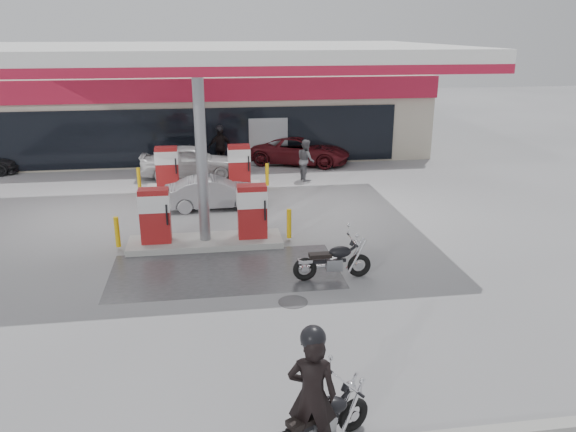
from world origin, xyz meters
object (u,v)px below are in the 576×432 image
Objects in this scene: pump_island_near at (205,222)px; main_motorcycle at (322,422)px; parked_car_right at (300,150)px; biker_walking at (220,148)px; parked_motorcycle at (334,262)px; sedan_white at (189,161)px; hatchback_silver at (214,193)px; pump_island_far at (204,173)px; attendant at (306,160)px; biker_main at (312,395)px.

pump_island_near is 2.91× the size of main_motorcycle.
biker_walking is at bearing 113.44° from parked_car_right.
sedan_white is at bearing 108.07° from parked_motorcycle.
hatchback_silver is (-2.90, 6.44, 0.10)m from parked_motorcycle.
pump_island_far is (0.00, 6.00, 0.00)m from pump_island_near.
pump_island_near is 1.50× the size of hatchback_silver.
pump_island_far reaches higher than attendant.
sedan_white is at bearing 66.47° from attendant.
parked_car_right is at bearing 41.63° from pump_island_far.
pump_island_far is 3.88m from biker_walking.
biker_main reaches higher than sedan_white.
main_motorcycle is 0.52× the size of hatchback_silver.
parked_motorcycle is 1.18× the size of attendant.
parked_car_right reaches higher than parked_motorcycle.
hatchback_silver is at bearing 84.76° from pump_island_near.
parked_motorcycle is (3.23, -2.84, -0.25)m from pump_island_near.
parked_car_right is (1.27, 12.84, 0.19)m from parked_motorcycle.
biker_walking reaches higher than main_motorcycle.
parked_car_right is (4.50, 4.00, -0.06)m from pump_island_far.
biker_main is (-0.17, -0.09, 0.57)m from main_motorcycle.
parked_car_right is (2.80, 18.78, 0.22)m from main_motorcycle.
parked_car_right is 3.74m from biker_walking.
biker_main is (1.52, -8.87, 0.29)m from pump_island_near.
biker_main is 18.68m from biker_walking.
parked_car_right is 2.54× the size of biker_walking.
pump_island_near reaches higher than parked_car_right.
parked_car_right is at bearing 65.77° from pump_island_near.
pump_island_near is 1.10× the size of parked_car_right.
pump_island_far is at bearing -162.60° from sedan_white.
parked_car_right is (0.24, 3.00, -0.21)m from attendant.
sedan_white is 4.70m from hatchback_silver.
main_motorcycle is 1.03× the size of attendant.
biker_walking is (0.77, 9.80, 0.21)m from pump_island_near.
attendant is (4.26, 1.00, 0.15)m from pump_island_far.
biker_main reaches higher than hatchback_silver.
biker_walking is at bearing 85.50° from pump_island_near.
attendant is (2.56, 15.78, 0.43)m from main_motorcycle.
pump_island_far is 6.02m from parked_car_right.
biker_walking is (0.44, 6.20, 0.36)m from hatchback_silver.
pump_island_near is 2.98× the size of attendant.
sedan_white reaches higher than main_motorcycle.
biker_main is 0.43× the size of parked_car_right.
parked_motorcycle reaches higher than main_motorcycle.
main_motorcycle is at bearing -79.07° from pump_island_near.
pump_island_near is 8.94m from main_motorcycle.
biker_main is at bearing 160.56° from attendant.
attendant is at bearing -101.95° from sedan_white.
parked_motorcycle is at bearing -88.72° from biker_walking.
pump_island_far is 2.91× the size of main_motorcycle.
sedan_white is (-0.61, 8.20, -0.00)m from pump_island_near.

